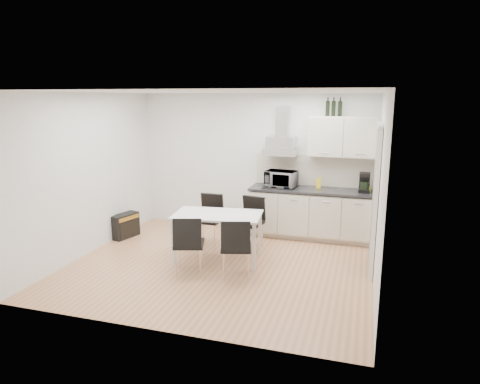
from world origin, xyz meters
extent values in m
plane|color=tan|center=(0.00, 0.00, 0.00)|extent=(4.50, 4.50, 0.00)
cube|color=white|center=(0.00, 2.00, 1.30)|extent=(4.50, 0.10, 2.60)
cube|color=white|center=(0.00, -2.00, 1.30)|extent=(4.50, 0.10, 2.60)
cube|color=white|center=(-2.25, 0.00, 1.30)|extent=(0.10, 4.00, 2.60)
cube|color=white|center=(2.25, 0.00, 1.30)|extent=(0.10, 4.00, 2.60)
plane|color=white|center=(0.00, 0.00, 2.60)|extent=(4.50, 4.50, 0.00)
cube|color=white|center=(2.21, 0.55, 1.05)|extent=(0.08, 1.04, 2.10)
cube|color=beige|center=(1.15, 1.74, 0.05)|extent=(2.16, 0.52, 0.10)
cube|color=white|center=(1.15, 1.70, 0.48)|extent=(2.20, 0.60, 0.76)
cube|color=#28272A|center=(1.15, 1.69, 0.90)|extent=(2.22, 0.64, 0.04)
cube|color=beige|center=(1.15, 1.99, 1.21)|extent=(2.20, 0.02, 0.58)
cube|color=white|center=(1.65, 1.82, 1.85)|extent=(1.20, 0.35, 0.70)
cube|color=silver|center=(0.55, 1.78, 1.65)|extent=(0.60, 0.46, 0.30)
cube|color=silver|center=(0.55, 1.89, 2.10)|extent=(0.22, 0.20, 0.55)
imported|color=silver|center=(0.59, 1.68, 1.10)|extent=(0.58, 0.38, 0.37)
cube|color=yellow|center=(1.25, 1.80, 1.01)|extent=(0.08, 0.04, 0.18)
cylinder|color=brown|center=(2.08, 1.65, 0.98)|extent=(0.04, 0.04, 0.11)
cylinder|color=#4C6626|center=(2.14, 1.65, 0.98)|extent=(0.04, 0.04, 0.11)
cylinder|color=black|center=(1.35, 1.82, 2.36)|extent=(0.07, 0.07, 0.32)
cylinder|color=black|center=(1.45, 1.82, 2.36)|extent=(0.07, 0.07, 0.32)
cylinder|color=black|center=(1.56, 1.82, 2.36)|extent=(0.07, 0.07, 0.32)
cube|color=white|center=(-0.11, 0.21, 0.73)|extent=(1.43, 0.92, 0.03)
cube|color=white|center=(-0.69, -0.20, 0.36)|extent=(0.06, 0.06, 0.72)
cube|color=white|center=(0.54, -0.05, 0.36)|extent=(0.06, 0.06, 0.72)
cube|color=white|center=(-0.77, 0.46, 0.36)|extent=(0.06, 0.06, 0.72)
cube|color=white|center=(0.47, 0.61, 0.36)|extent=(0.06, 0.06, 0.72)
cube|color=black|center=(-2.12, 0.76, 0.22)|extent=(0.35, 0.57, 0.44)
cube|color=gold|center=(-2.00, 0.76, 0.38)|extent=(0.13, 0.46, 0.07)
cube|color=black|center=(-0.50, 1.90, 0.17)|extent=(0.21, 0.19, 0.34)
camera|label=1|loc=(2.07, -5.83, 2.52)|focal=32.00mm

